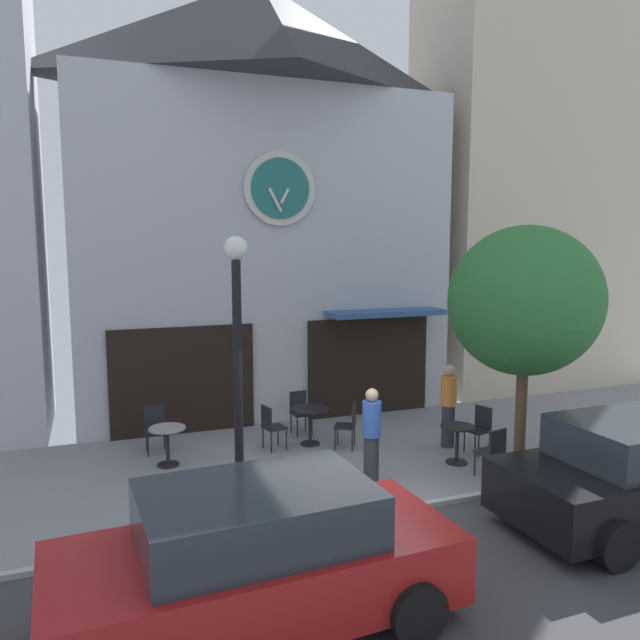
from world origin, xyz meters
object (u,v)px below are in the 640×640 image
Objects in this scene: cafe_chair_corner at (271,424)px; cafe_chair_under_awning at (480,426)px; cafe_table_near_door at (310,418)px; cafe_chair_outer at (493,449)px; street_lamp at (238,371)px; cafe_table_near_curb at (457,438)px; cafe_chair_curbside at (349,422)px; parked_car_red at (258,559)px; cafe_chair_facing_wall at (155,425)px; pedestrian_blue at (372,435)px; cafe_table_rightmost at (167,439)px; pedestrian_orange at (449,405)px; street_tree at (526,301)px; cafe_chair_left_end at (300,409)px.

cafe_chair_under_awning is (3.80, -1.52, 0.00)m from cafe_chair_corner.
cafe_table_near_door is at bearing 151.94° from cafe_chair_under_awning.
street_lamp is at bearing 172.98° from cafe_chair_outer.
cafe_table_near_curb is 2.13m from cafe_chair_curbside.
street_lamp is 3.43m from parked_car_red.
cafe_chair_curbside is at bearing -17.58° from cafe_chair_facing_wall.
pedestrian_blue is (2.25, -0.04, -1.26)m from street_lamp.
cafe_chair_outer is (-0.59, -1.23, 0.00)m from cafe_chair_under_awning.
cafe_chair_under_awning is at bearing -13.36° from cafe_table_rightmost.
cafe_chair_curbside is 2.88m from cafe_chair_outer.
cafe_chair_corner is 1.55m from cafe_chair_curbside.
pedestrian_blue is 2.59m from pedestrian_orange.
cafe_chair_under_awning is (2.96, -1.58, -0.02)m from cafe_table_near_door.
cafe_chair_curbside reaches higher than cafe_table_rightmost.
street_tree is at bearing -72.93° from pedestrian_orange.
street_lamp is 3.55m from cafe_chair_curbside.
cafe_chair_outer is at bearing -96.14° from pedestrian_orange.
cafe_chair_facing_wall is 0.54× the size of pedestrian_blue.
cafe_chair_left_end is 0.54× the size of pedestrian_orange.
parked_car_red reaches higher than cafe_table_near_curb.
street_tree is 5.69× the size of cafe_table_near_door.
cafe_chair_curbside is at bearing 126.55° from cafe_chair_outer.
cafe_chair_corner is 5.58m from parked_car_red.
pedestrian_orange is (0.35, 0.87, 0.39)m from cafe_table_near_curb.
cafe_table_near_door is 0.85× the size of cafe_chair_under_awning.
cafe_chair_under_awning is at bearing -39.00° from cafe_chair_left_end.
cafe_chair_facing_wall and cafe_chair_curbside have the same top height.
parked_car_red reaches higher than cafe_table_rightmost.
cafe_chair_corner is at bearing -18.34° from cafe_chair_facing_wall.
street_tree is at bearing -41.19° from cafe_table_near_door.
cafe_chair_outer reaches higher than cafe_table_near_door.
cafe_chair_corner and cafe_chair_outer have the same top height.
cafe_table_near_door is (-3.04, 2.66, -2.51)m from street_tree.
cafe_table_near_door is at bearing 157.15° from pedestrian_orange.
cafe_chair_left_end is at bearing 122.85° from cafe_chair_outer.
street_tree is (5.01, -0.38, 0.94)m from street_lamp.
cafe_chair_curbside is at bearing 78.51° from pedestrian_blue.
cafe_table_near_door is at bearing 138.81° from street_tree.
cafe_chair_under_awning is at bearing 25.99° from cafe_table_near_curb.
pedestrian_blue is at bearing -63.85° from cafe_chair_corner.
cafe_table_near_curb is (5.05, -1.74, -0.02)m from cafe_table_rightmost.
cafe_chair_outer is at bearing 27.89° from parked_car_red.
cafe_chair_outer is at bearing -13.21° from pedestrian_blue.
cafe_chair_corner is at bearing 72.74° from parked_car_red.
cafe_chair_under_awning is at bearing 94.21° from street_tree.
cafe_chair_corner is at bearing 4.14° from cafe_table_rightmost.
cafe_table_near_door is at bearing 4.02° from cafe_table_rightmost.
cafe_chair_under_awning is (5.80, -1.38, 0.03)m from cafe_table_rightmost.
cafe_table_near_curb is 3.58m from cafe_chair_corner.
cafe_table_near_door is at bearing 142.65° from cafe_chair_curbside.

